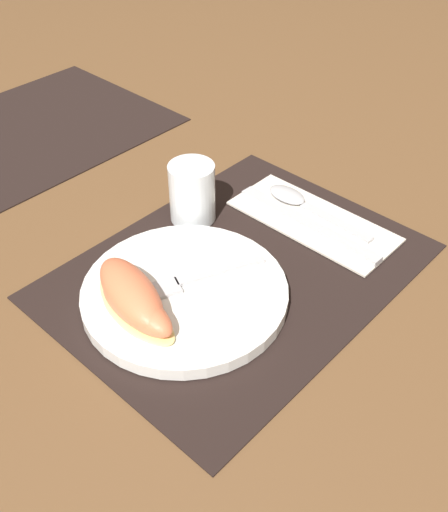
{
  "coord_description": "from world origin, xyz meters",
  "views": [
    {
      "loc": [
        -0.41,
        -0.36,
        0.49
      ],
      "look_at": [
        -0.01,
        0.01,
        0.02
      ],
      "focal_mm": 42.0,
      "sensor_mm": 36.0,
      "label": 1
    }
  ],
  "objects_px": {
    "juice_glass": "(192,196)",
    "plate": "(185,293)",
    "fork": "(185,283)",
    "citrus_wedge_1": "(137,310)",
    "knife": "(311,225)",
    "citrus_wedge_0": "(131,295)",
    "spoon": "(300,202)"
  },
  "relations": [
    {
      "from": "plate",
      "to": "citrus_wedge_0",
      "type": "xyz_separation_m",
      "value": [
        -0.06,
        0.02,
        0.03
      ]
    },
    {
      "from": "juice_glass",
      "to": "citrus_wedge_0",
      "type": "xyz_separation_m",
      "value": [
        -0.18,
        -0.08,
        -0.0
      ]
    },
    {
      "from": "juice_glass",
      "to": "fork",
      "type": "bearing_deg",
      "value": -138.25
    },
    {
      "from": "plate",
      "to": "citrus_wedge_1",
      "type": "xyz_separation_m",
      "value": [
        -0.07,
        0.0,
        0.02
      ]
    },
    {
      "from": "knife",
      "to": "citrus_wedge_1",
      "type": "height_order",
      "value": "citrus_wedge_1"
    },
    {
      "from": "citrus_wedge_1",
      "to": "plate",
      "type": "bearing_deg",
      "value": -2.01
    },
    {
      "from": "citrus_wedge_0",
      "to": "citrus_wedge_1",
      "type": "distance_m",
      "value": 0.02
    },
    {
      "from": "fork",
      "to": "citrus_wedge_1",
      "type": "bearing_deg",
      "value": -178.7
    },
    {
      "from": "juice_glass",
      "to": "citrus_wedge_0",
      "type": "height_order",
      "value": "juice_glass"
    },
    {
      "from": "plate",
      "to": "fork",
      "type": "distance_m",
      "value": 0.01
    },
    {
      "from": "knife",
      "to": "plate",
      "type": "bearing_deg",
      "value": 172.1
    },
    {
      "from": "knife",
      "to": "fork",
      "type": "distance_m",
      "value": 0.2
    },
    {
      "from": "plate",
      "to": "knife",
      "type": "height_order",
      "value": "plate"
    },
    {
      "from": "citrus_wedge_0",
      "to": "plate",
      "type": "bearing_deg",
      "value": -20.46
    },
    {
      "from": "fork",
      "to": "citrus_wedge_1",
      "type": "distance_m",
      "value": 0.07
    },
    {
      "from": "spoon",
      "to": "citrus_wedge_0",
      "type": "xyz_separation_m",
      "value": [
        -0.29,
        0.01,
        0.03
      ]
    },
    {
      "from": "plate",
      "to": "spoon",
      "type": "height_order",
      "value": "plate"
    },
    {
      "from": "fork",
      "to": "citrus_wedge_0",
      "type": "xyz_separation_m",
      "value": [
        -0.06,
        0.02,
        0.01
      ]
    },
    {
      "from": "juice_glass",
      "to": "fork",
      "type": "relative_size",
      "value": 0.48
    },
    {
      "from": "fork",
      "to": "spoon",
      "type": "bearing_deg",
      "value": 2.42
    },
    {
      "from": "juice_glass",
      "to": "citrus_wedge_1",
      "type": "bearing_deg",
      "value": -151.16
    },
    {
      "from": "knife",
      "to": "fork",
      "type": "bearing_deg",
      "value": 170.78
    },
    {
      "from": "knife",
      "to": "spoon",
      "type": "bearing_deg",
      "value": 54.37
    },
    {
      "from": "spoon",
      "to": "citrus_wedge_0",
      "type": "bearing_deg",
      "value": 178.41
    },
    {
      "from": "knife",
      "to": "fork",
      "type": "relative_size",
      "value": 1.31
    },
    {
      "from": "plate",
      "to": "juice_glass",
      "type": "relative_size",
      "value": 2.93
    },
    {
      "from": "juice_glass",
      "to": "fork",
      "type": "xyz_separation_m",
      "value": [
        -0.11,
        -0.1,
        -0.02
      ]
    },
    {
      "from": "juice_glass",
      "to": "knife",
      "type": "xyz_separation_m",
      "value": [
        0.09,
        -0.13,
        -0.03
      ]
    },
    {
      "from": "fork",
      "to": "juice_glass",
      "type": "bearing_deg",
      "value": 41.75
    },
    {
      "from": "juice_glass",
      "to": "plate",
      "type": "bearing_deg",
      "value": -138.35
    },
    {
      "from": "plate",
      "to": "juice_glass",
      "type": "distance_m",
      "value": 0.16
    },
    {
      "from": "spoon",
      "to": "citrus_wedge_1",
      "type": "bearing_deg",
      "value": -177.85
    }
  ]
}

